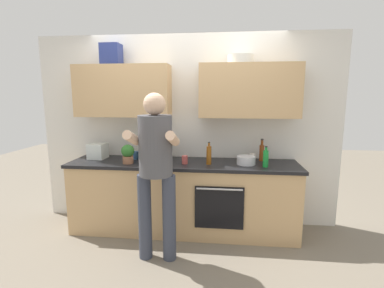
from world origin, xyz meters
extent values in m
plane|color=#756B5B|center=(0.00, 0.00, 0.00)|extent=(12.00, 12.00, 0.00)
cube|color=silver|center=(0.00, 0.36, 1.25)|extent=(4.00, 0.06, 2.50)
cube|color=tan|center=(-0.79, 0.17, 1.77)|extent=(1.21, 0.32, 0.65)
cube|color=tan|center=(0.79, 0.17, 1.77)|extent=(1.21, 0.32, 0.65)
cylinder|color=silver|center=(0.68, 0.17, 2.15)|extent=(0.31, 0.31, 0.10)
cube|color=navy|center=(-0.93, 0.17, 2.23)|extent=(0.24, 0.20, 0.26)
cube|color=tan|center=(0.00, 0.00, 0.43)|extent=(2.80, 0.60, 0.86)
cube|color=black|center=(0.00, 0.00, 0.88)|extent=(2.84, 0.64, 0.04)
cube|color=black|center=(0.46, -0.31, 0.45)|extent=(0.56, 0.02, 0.50)
cylinder|color=silver|center=(0.46, -0.33, 0.68)|extent=(0.52, 0.02, 0.02)
cylinder|color=#383D4C|center=(-0.31, -0.66, 0.46)|extent=(0.14, 0.14, 0.92)
cylinder|color=#383D4C|center=(-0.05, -0.66, 0.46)|extent=(0.14, 0.14, 0.92)
cylinder|color=#4C4C51|center=(-0.18, -0.66, 1.22)|extent=(0.34, 0.34, 0.61)
sphere|color=#D8AD8C|center=(-0.18, -0.66, 1.64)|extent=(0.22, 0.22, 0.22)
cylinder|color=#D8AD8C|center=(-0.38, -0.78, 1.31)|extent=(0.09, 0.31, 0.19)
cylinder|color=#D8AD8C|center=(0.02, -0.78, 1.31)|extent=(0.09, 0.31, 0.19)
cylinder|color=orange|center=(-0.22, 0.00, 1.02)|extent=(0.07, 0.07, 0.23)
cylinder|color=orange|center=(-0.22, 0.00, 1.15)|extent=(0.03, 0.03, 0.04)
cylinder|color=black|center=(-0.22, 0.00, 1.18)|extent=(0.04, 0.04, 0.02)
cylinder|color=brown|center=(0.98, 0.19, 1.00)|extent=(0.06, 0.06, 0.20)
cylinder|color=brown|center=(0.98, 0.19, 1.13)|extent=(0.03, 0.03, 0.07)
cylinder|color=black|center=(0.98, 0.19, 1.17)|extent=(0.04, 0.04, 0.02)
cylinder|color=#8C4C14|center=(0.33, -0.06, 1.01)|extent=(0.06, 0.06, 0.22)
cylinder|color=#8C4C14|center=(0.33, -0.06, 1.14)|extent=(0.02, 0.02, 0.04)
cylinder|color=black|center=(0.33, -0.06, 1.17)|extent=(0.03, 0.03, 0.01)
cylinder|color=#471419|center=(-0.26, -0.11, 1.02)|extent=(0.07, 0.07, 0.25)
cylinder|color=#471419|center=(-0.26, -0.11, 1.17)|extent=(0.04, 0.04, 0.04)
cylinder|color=black|center=(-0.26, -0.11, 1.20)|extent=(0.05, 0.05, 0.02)
cylinder|color=black|center=(-0.23, 0.17, 1.01)|extent=(0.07, 0.07, 0.23)
cylinder|color=black|center=(-0.23, 0.17, 1.16)|extent=(0.03, 0.03, 0.06)
cylinder|color=black|center=(-0.23, 0.17, 1.20)|extent=(0.03, 0.03, 0.01)
cylinder|color=#198C33|center=(0.99, -0.12, 1.00)|extent=(0.06, 0.06, 0.19)
cylinder|color=#198C33|center=(0.99, -0.12, 1.11)|extent=(0.03, 0.03, 0.04)
cylinder|color=black|center=(0.99, -0.12, 1.14)|extent=(0.03, 0.03, 0.01)
cylinder|color=#BF4C47|center=(0.03, -0.08, 0.95)|extent=(0.07, 0.07, 0.10)
cylinder|color=white|center=(0.87, 0.20, 0.94)|extent=(0.08, 0.08, 0.09)
cylinder|color=#33598C|center=(-0.64, 0.12, 0.95)|extent=(0.08, 0.08, 0.10)
cylinder|color=silver|center=(0.77, -0.02, 0.95)|extent=(0.22, 0.22, 0.10)
cylinder|color=#9E6647|center=(-0.66, -0.12, 0.95)|extent=(0.13, 0.13, 0.09)
sphere|color=#2D6B28|center=(-0.66, -0.12, 1.05)|extent=(0.16, 0.16, 0.16)
cube|color=silver|center=(-1.14, 0.10, 1.00)|extent=(0.22, 0.22, 0.20)
cube|color=tan|center=(-0.43, 0.06, 1.01)|extent=(0.26, 0.17, 0.22)
camera|label=1|loc=(0.49, -3.40, 1.72)|focal=26.56mm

